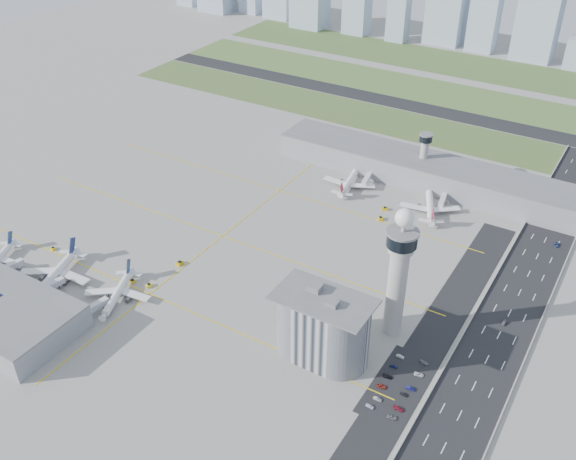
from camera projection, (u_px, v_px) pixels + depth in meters
The scene contains 54 objects.
ground at pixel (251, 288), 318.83m from camera, with size 1000.00×1000.00×0.00m, color #9D9B92.
grass_strip_0 at pixel (395, 122), 488.18m from camera, with size 480.00×50.00×0.08m, color #4C6932.
grass_strip_1 at pixel (431, 92), 541.73m from camera, with size 480.00×60.00×0.08m, color #4E6D33.
grass_strip_2 at pixel (462, 65), 598.85m from camera, with size 480.00×70.00×0.08m, color #435D2C.
runway at pixel (414, 106), 514.59m from camera, with size 480.00×22.00×0.10m, color black.
highway at pixel (478, 377), 268.66m from camera, with size 28.00×500.00×0.10m, color black.
barrier_left at pixel (446, 363), 274.46m from camera, with size 0.60×500.00×1.20m, color #9E9E99.
barrier_right at pixel (512, 389), 262.26m from camera, with size 0.60×500.00×1.20m, color #9E9E99.
landside_road at pixel (413, 369), 272.43m from camera, with size 18.00×260.00×0.08m, color black.
parking_lot at pixel (398, 385), 264.72m from camera, with size 20.00×44.00×0.10m, color black.
taxiway_line_h_0 at pixel (150, 294), 314.84m from camera, with size 260.00×0.60×0.01m, color yellow.
taxiway_line_h_1 at pixel (222, 236), 357.68m from camera, with size 260.00×0.60×0.01m, color yellow.
taxiway_line_h_2 at pixel (279, 191), 400.52m from camera, with size 260.00×0.60×0.01m, color yellow.
taxiway_line_v at pixel (222, 236), 357.68m from camera, with size 0.60×260.00×0.01m, color yellow.
control_tower at pixel (399, 268), 273.95m from camera, with size 14.00×14.00×64.50m.
secondary_tower at pixel (424, 153), 402.55m from camera, with size 8.60×8.60×31.90m.
admin_building at pixel (323, 327), 272.07m from camera, with size 42.00×24.00×33.50m.
terminal_pier at pixel (436, 174), 402.73m from camera, with size 210.00×32.00×15.80m.
airplane_near_b at pixel (53, 271), 320.38m from camera, with size 44.99×38.24×12.60m, color white, non-canonical shape.
airplane_near_c at pixel (116, 290), 308.50m from camera, with size 39.23×33.35×10.98m, color white, non-canonical shape.
airplane_far_a at pixel (350, 178), 402.92m from camera, with size 39.79×33.82×11.14m, color white, non-canonical shape.
airplane_far_b at pixel (431, 202), 377.62m from camera, with size 42.14×35.82×11.80m, color white, non-canonical shape.
jet_bridge_near_1 at pixel (38, 295), 309.90m from camera, with size 14.00×3.00×5.70m, color silver, non-canonical shape.
jet_bridge_near_2 at pixel (83, 316), 296.82m from camera, with size 14.00×3.00×5.70m, color silver, non-canonical shape.
jet_bridge_far_0 at pixel (369, 176), 410.64m from camera, with size 14.00×3.00×5.70m, color silver, non-canonical shape.
jet_bridge_far_1 at pixel (444, 197), 388.85m from camera, with size 14.00×3.00×5.70m, color silver, non-canonical shape.
tug_0 at pixel (53, 248), 346.41m from camera, with size 1.88×2.74×1.59m, color #E3C006, non-canonical shape.
tug_1 at pixel (133, 281), 322.19m from camera, with size 2.11×3.07×1.79m, color gold, non-canonical shape.
tug_2 at pixel (149, 285), 319.26m from camera, with size 2.17×3.16×1.84m, color yellow, non-canonical shape.
tug_3 at pixel (180, 263), 334.78m from camera, with size 2.49×3.63×2.11m, color #D6A506, non-canonical shape.
tug_4 at pixel (385, 208), 380.71m from camera, with size 2.35×3.41×1.98m, color #D5A506, non-canonical shape.
tug_5 at pixel (381, 218), 371.58m from camera, with size 2.38×3.47×2.02m, color #D0A904, non-canonical shape.
car_lot_0 at pixel (370, 406), 254.77m from camera, with size 1.43×3.55×1.21m, color silver.
car_lot_1 at pixel (377, 399), 257.96m from camera, with size 1.22×3.49×1.15m, color #A3A4A4.
car_lot_2 at pixel (381, 386), 263.61m from camera, with size 1.91×4.14×1.15m, color #A12E20.
car_lot_3 at pixel (388, 376), 268.16m from camera, with size 1.66×4.09×1.19m, color black.
car_lot_4 at pixel (394, 366), 273.15m from camera, with size 1.34×3.33×1.13m, color navy.
car_lot_5 at pixel (400, 356), 278.05m from camera, with size 1.24×3.55×1.17m, color silver.
car_lot_6 at pixel (392, 417), 250.19m from camera, with size 1.81×3.92×1.09m, color gray.
car_lot_7 at pixel (399, 409), 253.74m from camera, with size 1.75×4.30×1.25m, color maroon.
car_lot_8 at pixel (404, 394), 260.05m from camera, with size 1.29×3.21×1.09m, color #212328.
car_lot_9 at pixel (410, 388), 262.55m from camera, with size 1.32×3.79×1.25m, color navy.
car_lot_10 at pixel (419, 374), 269.21m from camera, with size 1.85×4.00×1.11m, color white.
car_lot_11 at pixel (424, 363), 274.85m from camera, with size 1.61×3.96×1.15m, color gray.
car_hw_1 at pixel (504, 323), 296.37m from camera, with size 1.37×3.92×1.29m, color #28272F.
car_hw_2 at pixel (557, 245), 349.51m from camera, with size 2.16×4.69×1.30m, color navy.
car_hw_4 at pixel (554, 191), 399.28m from camera, with size 1.47×3.65×1.24m, color #9EA8B1.
skyline_bldg_2 at pixel (251, 1), 745.61m from camera, with size 22.81×18.25×26.79m, color #9EADC1.
skyline_bldg_3 at pixel (280, 1), 726.82m from camera, with size 32.30×25.84×36.93m, color #9EADC1.
skyline_bldg_5 at pixel (358, 1), 665.60m from camera, with size 25.49×20.39×66.89m, color #9EADC1.
skyline_bldg_6 at pixel (398, 18), 649.61m from camera, with size 20.04×16.03×45.20m, color #9EADC1.
skyline_bldg_7 at pixel (447, 12), 639.92m from camera, with size 35.76×28.61×61.22m, color #9EADC1.
skyline_bldg_8 at pixel (487, 7), 612.60m from camera, with size 26.33×21.06×83.39m, color #9EADC1.
skyline_bldg_9 at pixel (538, 26), 597.30m from camera, with size 36.96×29.57×62.11m, color #9EADC1.
Camera 1 is at (146.32, -204.63, 198.84)m, focal length 40.00 mm.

